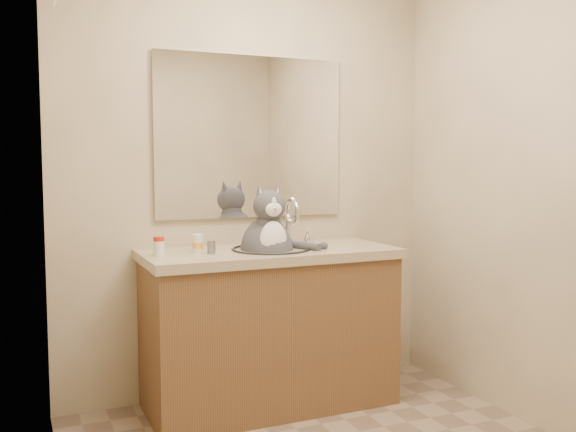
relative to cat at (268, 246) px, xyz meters
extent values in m
cube|color=beige|center=(0.02, 0.31, 0.33)|extent=(2.20, 0.01, 2.40)
cube|color=beige|center=(-1.09, -0.95, 0.33)|extent=(0.01, 2.50, 2.40)
cube|color=beige|center=(1.12, -0.95, 0.33)|extent=(0.01, 2.50, 2.40)
cube|color=brown|center=(0.02, 0.02, -0.47)|extent=(1.30, 0.55, 0.80)
cube|color=tan|center=(0.02, 0.02, -0.04)|extent=(1.34, 0.59, 0.05)
torus|color=black|center=(0.02, 0.00, -0.02)|extent=(0.42, 0.42, 0.02)
ellipsoid|color=white|center=(0.02, 0.00, -0.09)|extent=(0.40, 0.40, 0.15)
cylinder|color=silver|center=(0.19, 0.17, 0.08)|extent=(0.03, 0.03, 0.18)
torus|color=silver|center=(0.19, 0.10, 0.17)|extent=(0.03, 0.16, 0.16)
cone|color=silver|center=(0.32, 0.17, 0.03)|extent=(0.06, 0.06, 0.08)
cube|color=white|center=(0.02, 0.29, 0.58)|extent=(1.10, 0.02, 0.90)
cube|color=beige|center=(-1.03, -0.85, 0.13)|extent=(0.01, 1.20, 1.90)
ellipsoid|color=#47474C|center=(0.00, 0.01, -0.04)|extent=(0.29, 0.32, 0.38)
ellipsoid|color=white|center=(-0.01, -0.09, 0.02)|extent=(0.16, 0.09, 0.24)
ellipsoid|color=#47474C|center=(0.00, -0.03, 0.21)|extent=(0.18, 0.16, 0.16)
ellipsoid|color=white|center=(-0.01, -0.10, 0.20)|extent=(0.09, 0.05, 0.07)
sphere|color=#D88C8C|center=(-0.01, -0.12, 0.21)|extent=(0.02, 0.02, 0.02)
cone|color=#47474C|center=(-0.05, -0.01, 0.29)|extent=(0.07, 0.06, 0.08)
cone|color=#47474C|center=(0.05, -0.02, 0.29)|extent=(0.07, 0.06, 0.08)
cylinder|color=#47474C|center=(0.18, -0.03, 0.00)|extent=(0.13, 0.25, 0.04)
cylinder|color=white|center=(-0.57, 0.01, 0.02)|extent=(0.07, 0.07, 0.07)
cylinder|color=red|center=(-0.57, 0.01, 0.06)|extent=(0.07, 0.07, 0.02)
cylinder|color=white|center=(-0.37, 0.05, 0.02)|extent=(0.06, 0.06, 0.08)
cylinder|color=gold|center=(-0.37, 0.05, 0.02)|extent=(0.06, 0.06, 0.03)
cylinder|color=white|center=(-0.37, 0.05, 0.07)|extent=(0.06, 0.06, 0.02)
cylinder|color=slate|center=(-0.31, -0.02, 0.01)|extent=(0.04, 0.04, 0.07)
camera|label=1|loc=(-1.25, -3.11, 0.45)|focal=40.00mm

